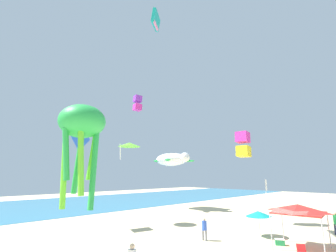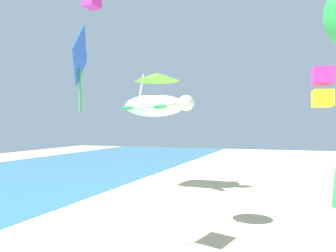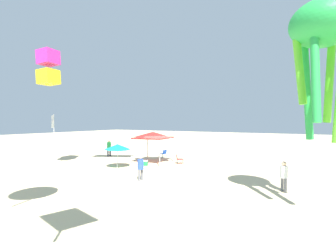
{
  "view_description": "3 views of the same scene",
  "coord_description": "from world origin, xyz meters",
  "views": [
    {
      "loc": [
        -16.94,
        -6.32,
        4.73
      ],
      "look_at": [
        -0.05,
        10.71,
        9.67
      ],
      "focal_mm": 25.66,
      "sensor_mm": 36.0,
      "label": 1
    },
    {
      "loc": [
        -18.94,
        8.06,
        5.46
      ],
      "look_at": [
        -0.05,
        14.75,
        5.38
      ],
      "focal_mm": 37.45,
      "sensor_mm": 36.0,
      "label": 2
    },
    {
      "loc": [
        -10.52,
        17.39,
        3.81
      ],
      "look_at": [
        -0.06,
        -0.84,
        3.35
      ],
      "focal_mm": 25.16,
      "sensor_mm": 36.0,
      "label": 3
    }
  ],
  "objects": [
    {
      "name": "ocean_strip",
      "position": [
        0.0,
        35.18,
        0.01
      ],
      "size": [
        120.0,
        25.73,
        0.02
      ],
      "primitive_type": "cube",
      "color": "teal",
      "rests_on": "ground"
    },
    {
      "name": "canopy_tent",
      "position": [
        1.28,
        -0.45,
        2.51
      ],
      "size": [
        3.12,
        3.28,
        2.82
      ],
      "rotation": [
        0.0,
        0.0,
        0.11
      ],
      "color": "#B7B7BC",
      "rests_on": "ground"
    },
    {
      "name": "kite_octopus_green",
      "position": [
        -11.19,
        6.21,
        7.36
      ],
      "size": [
        2.52,
        2.52,
        5.59
      ],
      "rotation": [
        0.0,
        0.0,
        3.32
      ],
      "color": "green"
    },
    {
      "name": "kite_box_magenta",
      "position": [
        6.69,
        6.1,
        7.98
      ],
      "size": [
        1.46,
        1.4,
        2.7
      ],
      "rotation": [
        0.0,
        0.0,
        1.7
      ],
      "color": "#E02D9E"
    },
    {
      "name": "kite_parafoil_teal",
      "position": [
        -2.44,
        10.05,
        20.19
      ],
      "size": [
        3.33,
        3.33,
        2.66
      ],
      "rotation": [
        0.0,
        0.0,
        3.87
      ],
      "color": "teal"
    },
    {
      "name": "kite_delta_lime",
      "position": [
        -1.92,
        14.69,
        7.95
      ],
      "size": [
        3.27,
        3.27,
        1.81
      ],
      "rotation": [
        0.0,
        0.0,
        5.56
      ],
      "color": "#66D82D"
    },
    {
      "name": "kite_box_purple",
      "position": [
        5.44,
        23.15,
        16.01
      ],
      "size": [
        1.41,
        1.36,
        2.45
      ],
      "rotation": [
        0.0,
        0.0,
        4.49
      ],
      "color": "purple"
    },
    {
      "name": "person_by_tent",
      "position": [
        -1.57,
        5.32,
        0.94
      ],
      "size": [
        0.38,
        0.43,
        1.61
      ],
      "rotation": [
        0.0,
        0.0,
        4.71
      ],
      "color": "slate",
      "rests_on": "ground"
    },
    {
      "name": "kite_diamond_blue",
      "position": [
        -6.6,
        16.26,
        8.18
      ],
      "size": [
        2.4,
        0.95,
        3.64
      ],
      "rotation": [
        0.0,
        0.0,
        0.49
      ],
      "color": "blue"
    },
    {
      "name": "folding_chair_right_of_tent",
      "position": [
        -0.97,
        -1.17,
        0.47
      ],
      "size": [
        0.81,
        0.78,
        0.82
      ],
      "rotation": [
        0.0,
        0.0,
        5.31
      ],
      "color": "black",
      "rests_on": "ground"
    },
    {
      "name": "beach_umbrella",
      "position": [
        2.48,
        2.96,
        1.72
      ],
      "size": [
        2.01,
        2.0,
        1.98
      ],
      "color": "silver",
      "rests_on": "ground"
    },
    {
      "name": "kite_turtle_white",
      "position": [
        9.21,
        19.14,
        7.1
      ],
      "size": [
        5.85,
        6.62,
        2.1
      ],
      "rotation": [
        0.0,
        0.0,
        4.61
      ],
      "color": "white"
    },
    {
      "name": "banner_flag",
      "position": [
        8.23,
        4.67,
        2.63
      ],
      "size": [
        0.36,
        0.06,
        4.4
      ],
      "color": "silver",
      "rests_on": "ground"
    },
    {
      "name": "cooler_box",
      "position": [
        1.17,
        0.92,
        0.2
      ],
      "size": [
        0.66,
        0.74,
        0.4
      ],
      "color": "#1E8C4C",
      "rests_on": "ground"
    },
    {
      "name": "person_kite_handler",
      "position": [
        7.5,
        -1.28,
        1.05
      ],
      "size": [
        0.43,
        0.48,
        1.79
      ],
      "rotation": [
        0.0,
        0.0,
        1.52
      ],
      "color": "#33384C",
      "rests_on": "ground"
    }
  ]
}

